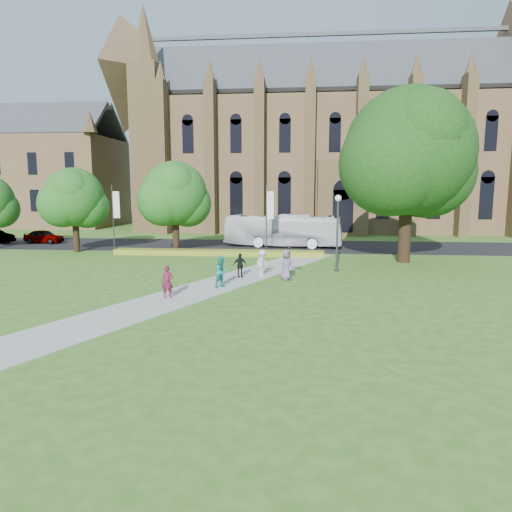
# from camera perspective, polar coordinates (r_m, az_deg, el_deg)

# --- Properties ---
(ground) EXTENTS (160.00, 160.00, 0.00)m
(ground) POSITION_cam_1_polar(r_m,az_deg,el_deg) (26.04, -5.58, -4.18)
(ground) COLOR #375F1C
(ground) RESTS_ON ground
(road) EXTENTS (160.00, 10.00, 0.02)m
(road) POSITION_cam_1_polar(r_m,az_deg,el_deg) (45.55, -0.78, 1.32)
(road) COLOR black
(road) RESTS_ON ground
(footpath) EXTENTS (15.58, 28.54, 0.04)m
(footpath) POSITION_cam_1_polar(r_m,az_deg,el_deg) (26.99, -5.17, -3.68)
(footpath) COLOR #B2B2A8
(footpath) RESTS_ON ground
(flower_hedge) EXTENTS (18.00, 1.40, 0.45)m
(flower_hedge) POSITION_cam_1_polar(r_m,az_deg,el_deg) (39.13, -4.78, 0.43)
(flower_hedge) COLOR #B19D23
(flower_hedge) RESTS_ON ground
(cathedral) EXTENTS (52.60, 18.25, 28.00)m
(cathedral) POSITION_cam_1_polar(r_m,az_deg,el_deg) (65.27, 10.24, 14.77)
(cathedral) COLOR brown
(cathedral) RESTS_ON ground
(building_west) EXTENTS (22.00, 14.00, 18.30)m
(building_west) POSITION_cam_1_polar(r_m,az_deg,el_deg) (77.50, -25.12, 10.30)
(building_west) COLOR brown
(building_west) RESTS_ON ground
(streetlamp) EXTENTS (0.44, 0.44, 5.24)m
(streetlamp) POSITION_cam_1_polar(r_m,az_deg,el_deg) (31.62, 10.15, 4.01)
(streetlamp) COLOR #38383D
(streetlamp) RESTS_ON ground
(large_tree) EXTENTS (9.60, 9.60, 13.20)m
(large_tree) POSITION_cam_1_polar(r_m,az_deg,el_deg) (36.92, 18.52, 12.21)
(large_tree) COLOR #332114
(large_tree) RESTS_ON ground
(street_tree_0) EXTENTS (5.20, 5.20, 7.50)m
(street_tree_0) POSITION_cam_1_polar(r_m,az_deg,el_deg) (43.74, -21.79, 6.81)
(street_tree_0) COLOR #332114
(street_tree_0) RESTS_ON ground
(street_tree_1) EXTENTS (5.60, 5.60, 8.05)m
(street_tree_1) POSITION_cam_1_polar(r_m,az_deg,el_deg) (40.91, -10.11, 7.70)
(street_tree_1) COLOR #332114
(street_tree_1) RESTS_ON ground
(banner_pole_0) EXTENTS (0.70, 0.10, 6.00)m
(banner_pole_0) POSITION_cam_1_polar(r_m,az_deg,el_deg) (40.29, 1.47, 5.21)
(banner_pole_0) COLOR #38383D
(banner_pole_0) RESTS_ON ground
(banner_pole_1) EXTENTS (0.70, 0.10, 6.00)m
(banner_pole_1) POSITION_cam_1_polar(r_m,az_deg,el_deg) (43.57, -17.31, 5.07)
(banner_pole_1) COLOR #38383D
(banner_pole_1) RESTS_ON ground
(tour_coach) EXTENTS (11.60, 4.18, 3.16)m
(tour_coach) POSITION_cam_1_polar(r_m,az_deg,el_deg) (44.53, 3.38, 3.20)
(tour_coach) COLOR white
(tour_coach) RESTS_ON road
(car_0) EXTENTS (4.28, 2.20, 1.39)m
(car_0) POSITION_cam_1_polar(r_m,az_deg,el_deg) (52.40, -24.99, 2.24)
(car_0) COLOR gray
(car_0) RESTS_ON road
(pedestrian_0) EXTENTS (0.66, 0.48, 1.67)m
(pedestrian_0) POSITION_cam_1_polar(r_m,az_deg,el_deg) (24.10, -11.01, -3.20)
(pedestrian_0) COLOR maroon
(pedestrian_0) RESTS_ON footpath
(pedestrian_1) EXTENTS (1.10, 1.11, 1.80)m
(pedestrian_1) POSITION_cam_1_polar(r_m,az_deg,el_deg) (26.20, -4.30, -1.98)
(pedestrian_1) COLOR teal
(pedestrian_1) RESTS_ON footpath
(pedestrian_2) EXTENTS (1.15, 1.24, 1.68)m
(pedestrian_2) POSITION_cam_1_polar(r_m,az_deg,el_deg) (29.56, 0.79, -0.88)
(pedestrian_2) COLOR silver
(pedestrian_2) RESTS_ON footpath
(pedestrian_3) EXTENTS (0.98, 0.73, 1.54)m
(pedestrian_3) POSITION_cam_1_polar(r_m,az_deg,el_deg) (29.13, -2.03, -1.17)
(pedestrian_3) COLOR black
(pedestrian_3) RESTS_ON footpath
(pedestrian_4) EXTENTS (1.06, 1.07, 1.87)m
(pedestrian_4) POSITION_cam_1_polar(r_m,az_deg,el_deg) (28.30, 3.82, -1.13)
(pedestrian_4) COLOR slate
(pedestrian_4) RESTS_ON footpath
(parasol) EXTENTS (0.89, 0.89, 0.59)m
(parasol) POSITION_cam_1_polar(r_m,az_deg,el_deg) (28.22, 4.21, 1.37)
(parasol) COLOR #CC90A5
(parasol) RESTS_ON pedestrian_4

